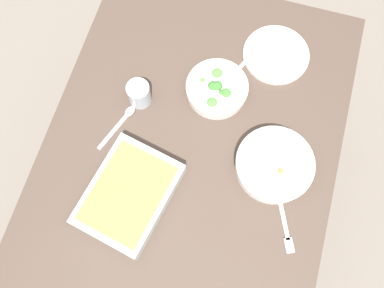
{
  "coord_description": "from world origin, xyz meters",
  "views": [
    {
      "loc": [
        0.4,
        0.11,
        2.0
      ],
      "look_at": [
        0.0,
        0.0,
        0.74
      ],
      "focal_mm": 39.83,
      "sensor_mm": 36.0,
      "label": 1
    }
  ],
  "objects_px": {
    "drink_cup": "(139,94)",
    "side_plate": "(276,55)",
    "spoon_by_broccoli": "(239,69)",
    "fork_on_table": "(285,227)",
    "broccoli_bowl": "(217,89)",
    "spoon_spare": "(122,121)",
    "spoon_by_stew": "(263,177)",
    "stew_bowl": "(274,165)",
    "baking_dish": "(129,195)"
  },
  "relations": [
    {
      "from": "drink_cup",
      "to": "side_plate",
      "type": "bearing_deg",
      "value": 125.72
    },
    {
      "from": "drink_cup",
      "to": "spoon_by_broccoli",
      "type": "relative_size",
      "value": 0.51
    },
    {
      "from": "fork_on_table",
      "to": "broccoli_bowl",
      "type": "bearing_deg",
      "value": -139.87
    },
    {
      "from": "spoon_by_broccoli",
      "to": "spoon_spare",
      "type": "bearing_deg",
      "value": -47.63
    },
    {
      "from": "broccoli_bowl",
      "to": "spoon_by_stew",
      "type": "distance_m",
      "value": 0.31
    },
    {
      "from": "stew_bowl",
      "to": "spoon_by_broccoli",
      "type": "relative_size",
      "value": 1.42
    },
    {
      "from": "drink_cup",
      "to": "side_plate",
      "type": "relative_size",
      "value": 0.39
    },
    {
      "from": "baking_dish",
      "to": "drink_cup",
      "type": "bearing_deg",
      "value": -167.35
    },
    {
      "from": "spoon_by_stew",
      "to": "fork_on_table",
      "type": "xyz_separation_m",
      "value": [
        0.13,
        0.1,
        -0.0
      ]
    },
    {
      "from": "spoon_by_stew",
      "to": "broccoli_bowl",
      "type": "bearing_deg",
      "value": -138.06
    },
    {
      "from": "baking_dish",
      "to": "side_plate",
      "type": "bearing_deg",
      "value": 151.86
    },
    {
      "from": "drink_cup",
      "to": "spoon_by_broccoli",
      "type": "distance_m",
      "value": 0.34
    },
    {
      "from": "spoon_by_stew",
      "to": "side_plate",
      "type": "bearing_deg",
      "value": -172.64
    },
    {
      "from": "stew_bowl",
      "to": "broccoli_bowl",
      "type": "distance_m",
      "value": 0.3
    },
    {
      "from": "side_plate",
      "to": "spoon_by_stew",
      "type": "xyz_separation_m",
      "value": [
        0.42,
        0.05,
        -0.0
      ]
    },
    {
      "from": "drink_cup",
      "to": "side_plate",
      "type": "xyz_separation_m",
      "value": [
        -0.28,
        0.38,
        -0.03
      ]
    },
    {
      "from": "drink_cup",
      "to": "spoon_spare",
      "type": "relative_size",
      "value": 0.5
    },
    {
      "from": "stew_bowl",
      "to": "fork_on_table",
      "type": "bearing_deg",
      "value": 24.3
    },
    {
      "from": "stew_bowl",
      "to": "spoon_by_broccoli",
      "type": "xyz_separation_m",
      "value": [
        -0.3,
        -0.18,
        -0.03
      ]
    },
    {
      "from": "spoon_spare",
      "to": "spoon_by_broccoli",
      "type": "bearing_deg",
      "value": 132.37
    },
    {
      "from": "broccoli_bowl",
      "to": "spoon_by_stew",
      "type": "relative_size",
      "value": 1.22
    },
    {
      "from": "broccoli_bowl",
      "to": "drink_cup",
      "type": "xyz_separation_m",
      "value": [
        0.09,
        -0.23,
        0.01
      ]
    },
    {
      "from": "fork_on_table",
      "to": "spoon_by_broccoli",
      "type": "bearing_deg",
      "value": -151.07
    },
    {
      "from": "side_plate",
      "to": "spoon_by_broccoli",
      "type": "xyz_separation_m",
      "value": [
        0.08,
        -0.11,
        -0.0
      ]
    },
    {
      "from": "baking_dish",
      "to": "spoon_by_broccoli",
      "type": "bearing_deg",
      "value": 157.63
    },
    {
      "from": "stew_bowl",
      "to": "baking_dish",
      "type": "xyz_separation_m",
      "value": [
        0.21,
        -0.39,
        0.0
      ]
    },
    {
      "from": "broccoli_bowl",
      "to": "side_plate",
      "type": "height_order",
      "value": "broccoli_bowl"
    },
    {
      "from": "side_plate",
      "to": "spoon_by_broccoli",
      "type": "bearing_deg",
      "value": -51.92
    },
    {
      "from": "spoon_by_stew",
      "to": "spoon_by_broccoli",
      "type": "distance_m",
      "value": 0.37
    },
    {
      "from": "stew_bowl",
      "to": "baking_dish",
      "type": "distance_m",
      "value": 0.44
    },
    {
      "from": "spoon_by_broccoli",
      "to": "spoon_by_stew",
      "type": "bearing_deg",
      "value": 25.64
    },
    {
      "from": "drink_cup",
      "to": "fork_on_table",
      "type": "xyz_separation_m",
      "value": [
        0.27,
        0.53,
        -0.04
      ]
    },
    {
      "from": "broccoli_bowl",
      "to": "spoon_by_stew",
      "type": "xyz_separation_m",
      "value": [
        0.23,
        0.21,
        -0.03
      ]
    },
    {
      "from": "broccoli_bowl",
      "to": "spoon_by_stew",
      "type": "height_order",
      "value": "broccoli_bowl"
    },
    {
      "from": "stew_bowl",
      "to": "side_plate",
      "type": "relative_size",
      "value": 1.07
    },
    {
      "from": "spoon_spare",
      "to": "stew_bowl",
      "type": "bearing_deg",
      "value": 88.31
    },
    {
      "from": "stew_bowl",
      "to": "spoon_by_stew",
      "type": "relative_size",
      "value": 1.44
    },
    {
      "from": "drink_cup",
      "to": "spoon_by_broccoli",
      "type": "height_order",
      "value": "drink_cup"
    },
    {
      "from": "broccoli_bowl",
      "to": "fork_on_table",
      "type": "xyz_separation_m",
      "value": [
        0.36,
        0.31,
        -0.03
      ]
    },
    {
      "from": "spoon_by_stew",
      "to": "fork_on_table",
      "type": "height_order",
      "value": "spoon_by_stew"
    },
    {
      "from": "broccoli_bowl",
      "to": "spoon_spare",
      "type": "relative_size",
      "value": 1.16
    },
    {
      "from": "side_plate",
      "to": "spoon_by_stew",
      "type": "bearing_deg",
      "value": 7.36
    },
    {
      "from": "stew_bowl",
      "to": "side_plate",
      "type": "height_order",
      "value": "stew_bowl"
    },
    {
      "from": "fork_on_table",
      "to": "spoon_by_stew",
      "type": "bearing_deg",
      "value": -143.43
    },
    {
      "from": "baking_dish",
      "to": "spoon_spare",
      "type": "xyz_separation_m",
      "value": [
        -0.22,
        -0.1,
        -0.03
      ]
    },
    {
      "from": "spoon_by_stew",
      "to": "stew_bowl",
      "type": "bearing_deg",
      "value": 152.04
    },
    {
      "from": "baking_dish",
      "to": "spoon_spare",
      "type": "height_order",
      "value": "baking_dish"
    },
    {
      "from": "side_plate",
      "to": "stew_bowl",
      "type": "bearing_deg",
      "value": 11.03
    },
    {
      "from": "baking_dish",
      "to": "drink_cup",
      "type": "relative_size",
      "value": 3.98
    },
    {
      "from": "fork_on_table",
      "to": "spoon_spare",
      "type": "bearing_deg",
      "value": -107.71
    }
  ]
}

